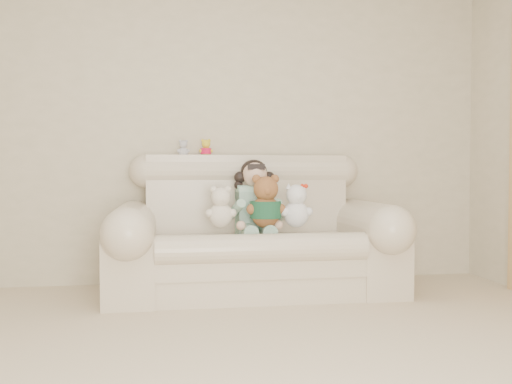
# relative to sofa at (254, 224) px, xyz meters

# --- Properties ---
(wall_back) EXTENTS (4.50, 0.00, 4.50)m
(wall_back) POSITION_rel_sofa_xyz_m (-0.25, 0.50, 0.78)
(wall_back) COLOR beige
(wall_back) RESTS_ON ground
(sofa) EXTENTS (2.10, 0.95, 1.03)m
(sofa) POSITION_rel_sofa_xyz_m (0.00, 0.00, 0.00)
(sofa) COLOR beige
(sofa) RESTS_ON floor
(seated_child) EXTENTS (0.38, 0.45, 0.58)m
(seated_child) POSITION_rel_sofa_xyz_m (0.02, 0.08, 0.19)
(seated_child) COLOR #2A7B57
(seated_child) RESTS_ON sofa
(brown_teddy) EXTENTS (0.34, 0.30, 0.44)m
(brown_teddy) POSITION_rel_sofa_xyz_m (0.06, -0.13, 0.21)
(brown_teddy) COLOR brown
(brown_teddy) RESTS_ON sofa
(white_cat) EXTENTS (0.29, 0.26, 0.37)m
(white_cat) POSITION_rel_sofa_xyz_m (0.28, -0.14, 0.17)
(white_cat) COLOR white
(white_cat) RESTS_ON sofa
(cream_teddy) EXTENTS (0.23, 0.18, 0.35)m
(cream_teddy) POSITION_rel_sofa_xyz_m (-0.25, -0.10, 0.16)
(cream_teddy) COLOR silver
(cream_teddy) RESTS_ON sofa
(yellow_mini_bear) EXTENTS (0.13, 0.11, 0.17)m
(yellow_mini_bear) POSITION_rel_sofa_xyz_m (-0.32, 0.39, 0.58)
(yellow_mini_bear) COLOR gold
(yellow_mini_bear) RESTS_ON sofa
(grey_mini_plush) EXTENTS (0.11, 0.09, 0.16)m
(grey_mini_plush) POSITION_rel_sofa_xyz_m (-0.50, 0.36, 0.57)
(grey_mini_plush) COLOR silver
(grey_mini_plush) RESTS_ON sofa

